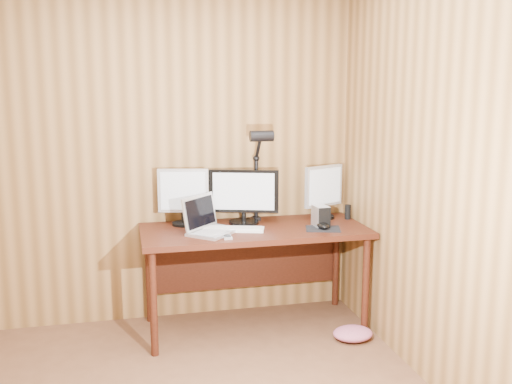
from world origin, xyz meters
name	(u,v)px	position (x,y,z in m)	size (l,w,h in m)	color
room_shell	(115,214)	(0.00, 0.00, 1.25)	(4.00, 4.00, 4.00)	brown
desk	(252,242)	(0.93, 1.70, 0.63)	(1.60, 0.70, 0.75)	#3A160C
monitor_center	(244,196)	(0.89, 1.79, 0.96)	(0.50, 0.22, 0.40)	black
monitor_left	(183,195)	(0.45, 1.84, 0.97)	(0.36, 0.17, 0.41)	black
monitor_right	(324,190)	(1.52, 1.82, 0.97)	(0.34, 0.18, 0.41)	black
laptop	(208,223)	(0.59, 1.58, 0.81)	(0.44, 0.44, 0.25)	silver
keyboard	(233,229)	(0.77, 1.59, 0.76)	(0.46, 0.25, 0.02)	white
mousepad	(323,229)	(1.40, 1.49, 0.75)	(0.24, 0.20, 0.00)	black
mouse	(323,226)	(1.40, 1.49, 0.77)	(0.08, 0.12, 0.04)	black
hard_drive	(321,216)	(1.40, 1.56, 0.83)	(0.10, 0.15, 0.15)	silver
phone	(227,237)	(0.69, 1.41, 0.76)	(0.06, 0.11, 0.02)	silver
speaker	(348,212)	(1.69, 1.75, 0.80)	(0.05, 0.05, 0.11)	black
desk_lamp	(259,162)	(1.00, 1.78, 1.20)	(0.17, 0.24, 0.73)	black
fabric_pile	(353,334)	(1.55, 1.26, 0.04)	(0.28, 0.23, 0.09)	#BF5C7C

